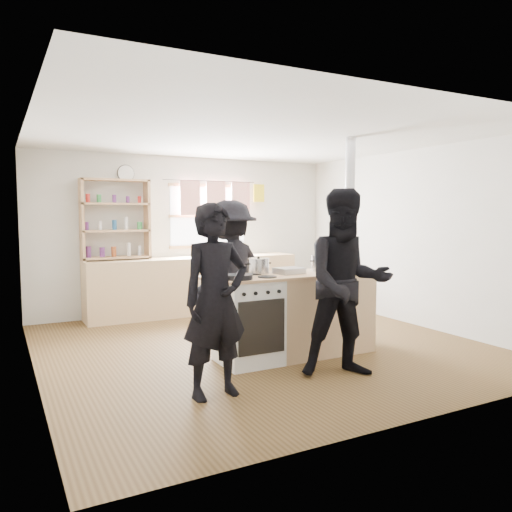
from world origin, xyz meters
name	(u,v)px	position (x,y,z in m)	size (l,w,h in m)	color
ground	(261,346)	(0.00, 0.00, -0.01)	(5.00, 5.00, 0.01)	brown
back_counter	(195,285)	(0.00, 2.22, 0.45)	(3.40, 0.55, 0.90)	tan
shelving_unit	(115,219)	(-1.20, 2.34, 1.51)	(1.00, 0.28, 1.20)	tan
thermos	(233,246)	(0.67, 2.22, 1.06)	(0.10, 0.10, 0.31)	silver
cooking_island	(295,315)	(0.14, -0.55, 0.47)	(1.97, 0.64, 0.93)	white
skillet_greens	(239,277)	(-0.63, -0.71, 0.96)	(0.34, 0.34, 0.05)	black
roast_tray	(289,270)	(0.07, -0.52, 0.97)	(0.33, 0.27, 0.06)	silver
stockpot_stove	(258,266)	(-0.23, -0.38, 1.02)	(0.24, 0.24, 0.19)	#BABABC
stockpot_counter	(323,263)	(0.56, -0.48, 1.02)	(0.28, 0.28, 0.21)	#B1B1B3
bread_board	(343,266)	(0.82, -0.53, 0.98)	(0.34, 0.29, 0.12)	tan
flue_heater	(348,290)	(1.01, -0.38, 0.65)	(0.35, 0.35, 2.50)	black
person_near_left	(216,301)	(-1.13, -1.29, 0.84)	(0.62, 0.40, 1.69)	black
person_near_right	(347,283)	(0.22, -1.36, 0.92)	(0.89, 0.69, 1.84)	black
person_far	(230,272)	(-0.25, 0.34, 0.88)	(1.13, 0.65, 1.75)	black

